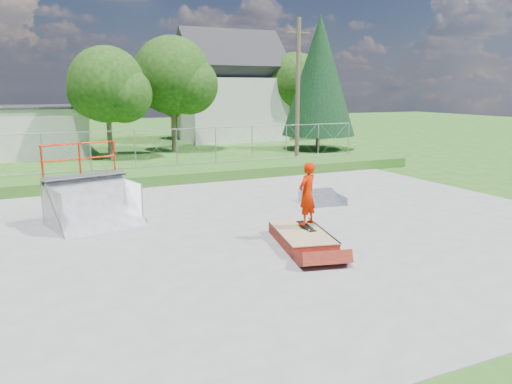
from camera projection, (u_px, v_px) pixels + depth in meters
ground at (275, 230)px, 15.02m from camera, size 120.00×120.00×0.00m
concrete_pad at (275, 229)px, 15.02m from camera, size 20.00×16.00×0.04m
grass_berm at (183, 174)px, 23.42m from camera, size 24.00×3.00×0.50m
grind_box at (302, 238)px, 13.57m from camera, size 1.79×2.80×0.38m
quarter_pipe at (93, 187)px, 15.18m from camera, size 2.95×2.67×2.50m
flat_bank_ramp at (323, 198)px, 18.35m from camera, size 1.53×1.61×0.42m
skateboard at (306, 227)px, 13.80m from camera, size 0.23×0.80×0.13m
skater at (307, 196)px, 13.62m from camera, size 0.74×0.64×1.72m
chain_link_fence at (177, 147)px, 24.07m from camera, size 20.00×0.06×1.80m
utility_building_flat at (0, 133)px, 30.99m from camera, size 10.00×6.00×3.00m
gable_house at (230, 93)px, 41.05m from camera, size 8.40×6.08×8.94m
utility_pole at (298, 92)px, 27.96m from camera, size 0.24×0.24×8.00m
tree_left_near at (112, 88)px, 29.29m from camera, size 4.76×4.48×6.65m
tree_center at (177, 78)px, 32.79m from camera, size 5.44×5.12×7.60m
tree_right_far at (299, 84)px, 41.13m from camera, size 5.10×4.80×7.12m
tree_back_mid at (179, 95)px, 41.19m from camera, size 4.08×3.84×5.70m
conifer_tree at (319, 76)px, 34.04m from camera, size 5.04×5.04×9.10m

